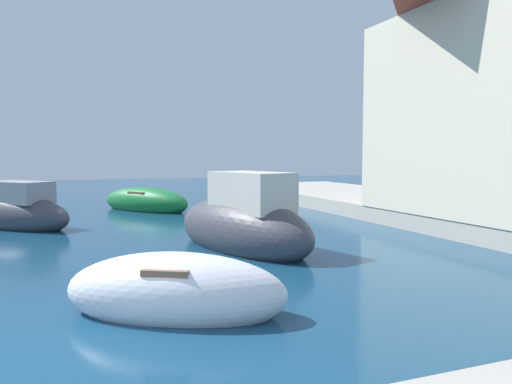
{
  "coord_description": "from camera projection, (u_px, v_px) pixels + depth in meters",
  "views": [
    {
      "loc": [
        1.07,
        -4.82,
        2.14
      ],
      "look_at": [
        6.81,
        10.12,
        0.92
      ],
      "focal_mm": 34.25,
      "sensor_mm": 36.0,
      "label": 1
    }
  ],
  "objects": [
    {
      "name": "quay_promenade",
      "position": [
        384.0,
        325.0,
        5.45
      ],
      "size": [
        44.0,
        32.0,
        0.5
      ],
      "color": "#ADA89E",
      "rests_on": "ground"
    },
    {
      "name": "moored_boat_1",
      "position": [
        12.0,
        212.0,
        14.51
      ],
      "size": [
        4.16,
        4.39,
        1.66
      ],
      "rotation": [
        0.0,
        0.0,
        2.31
      ],
      "color": "#3F3F47",
      "rests_on": "ground"
    },
    {
      "name": "moored_boat_3",
      "position": [
        175.0,
        292.0,
        6.53
      ],
      "size": [
        3.24,
        2.52,
        1.09
      ],
      "rotation": [
        0.0,
        0.0,
        5.78
      ],
      "color": "white",
      "rests_on": "ground"
    },
    {
      "name": "moored_boat_5",
      "position": [
        243.0,
        225.0,
        11.17
      ],
      "size": [
        2.9,
        4.78,
        2.11
      ],
      "rotation": [
        0.0,
        0.0,
        1.86
      ],
      "color": "#3F3F47",
      "rests_on": "ground"
    },
    {
      "name": "moored_boat_6",
      "position": [
        145.0,
        202.0,
        18.88
      ],
      "size": [
        3.51,
        4.21,
        1.17
      ],
      "rotation": [
        0.0,
        0.0,
        5.33
      ],
      "color": "#197233",
      "rests_on": "ground"
    }
  ]
}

